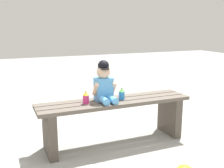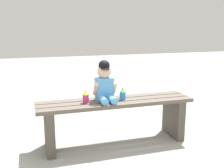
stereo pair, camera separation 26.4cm
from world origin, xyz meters
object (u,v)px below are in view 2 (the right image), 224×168
park_bench (116,114)px  sippy_cup_left (86,97)px  sippy_cup_right (123,94)px  child_figure (105,83)px

park_bench → sippy_cup_left: (-0.31, -0.01, 0.21)m
sippy_cup_left → sippy_cup_right: size_ratio=1.00×
park_bench → sippy_cup_right: (0.07, -0.01, 0.21)m
park_bench → sippy_cup_right: sippy_cup_right is taller
park_bench → child_figure: 0.34m
sippy_cup_left → sippy_cup_right: (0.38, 0.00, 0.00)m
park_bench → sippy_cup_left: size_ratio=12.66×
child_figure → sippy_cup_right: size_ratio=3.26×
park_bench → sippy_cup_left: bearing=-179.0°
park_bench → child_figure: bearing=169.2°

